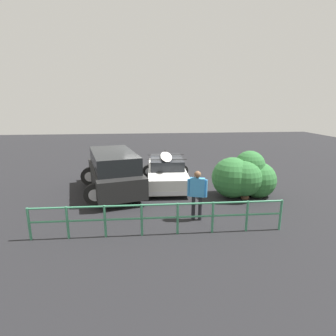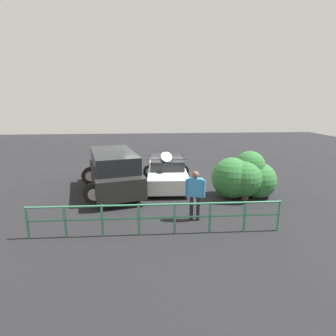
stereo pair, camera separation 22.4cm
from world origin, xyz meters
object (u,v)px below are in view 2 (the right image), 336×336
at_px(person_bystander, 195,191).
at_px(bush_near_left, 245,177).
at_px(suv_car, 114,171).
at_px(sedan_car, 167,172).

xyz_separation_m(person_bystander, bush_near_left, (-2.46, -2.06, -0.16)).
xyz_separation_m(suv_car, bush_near_left, (-5.45, 1.18, -0.08)).
distance_m(person_bystander, bush_near_left, 3.21).
height_order(suv_car, person_bystander, suv_car).
xyz_separation_m(sedan_car, bush_near_left, (-3.06, 2.00, 0.23)).
relative_size(suv_car, person_bystander, 2.93).
bearing_deg(person_bystander, suv_car, -47.26).
height_order(suv_car, bush_near_left, bush_near_left).
bearing_deg(bush_near_left, suv_car, -12.22).
xyz_separation_m(sedan_car, person_bystander, (-0.61, 4.06, 0.39)).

